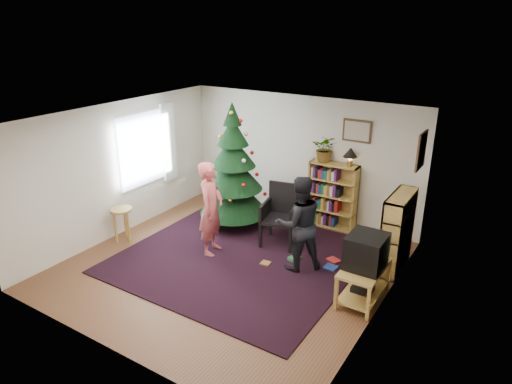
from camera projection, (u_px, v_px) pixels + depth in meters
The scene contains 23 objects.
floor at pixel (230, 265), 7.68m from camera, with size 5.00×5.00×0.00m, color brown.
ceiling at pixel (227, 118), 6.78m from camera, with size 5.00×5.00×0.00m, color white.
wall_back at pixel (300, 158), 9.20m from camera, with size 5.00×0.02×2.50m, color silver.
wall_front at pixel (103, 263), 5.25m from camera, with size 5.00×0.02×2.50m, color silver.
wall_left at pixel (119, 170), 8.47m from camera, with size 0.02×5.00×2.50m, color silver.
wall_right at pixel (384, 233), 5.98m from camera, with size 0.02×5.00×2.50m, color silver.
rug at pixel (240, 257), 7.91m from camera, with size 3.80×3.60×0.02m, color black.
window_pane at pixel (142, 150), 8.84m from camera, with size 0.04×1.20×1.40m, color silver.
curtain at pixel (169, 142), 9.37m from camera, with size 0.06×0.35×1.60m, color white.
picture_back at pixel (357, 131), 8.36m from camera, with size 0.55×0.03×0.42m.
picture_right at pixel (422, 151), 7.13m from camera, with size 0.03×0.50×0.60m.
christmas_tree at pixel (233, 176), 8.83m from camera, with size 1.36×1.36×2.46m.
bookshelf_back at pixel (332, 195), 8.89m from camera, with size 0.95×0.30×1.30m.
bookshelf_right at pixel (397, 231), 7.38m from camera, with size 0.30×0.95×1.30m.
tv_stand at pixel (363, 280), 6.64m from camera, with size 0.53×0.95×0.55m.
crt_tv at pixel (366, 251), 6.47m from camera, with size 0.52×0.56×0.49m.
armchair at pixel (283, 212), 8.26m from camera, with size 0.72×0.72×1.11m.
stool at pixel (122, 216), 8.35m from camera, with size 0.39×0.39×0.64m.
person_standing at pixel (211, 209), 7.81m from camera, with size 0.61×0.40×1.67m, color #B64948.
person_by_chair at pixel (299, 224), 7.30m from camera, with size 0.78×0.61×1.61m, color black.
potted_plant at pixel (326, 149), 8.66m from camera, with size 0.48×0.41×0.53m, color gray.
table_lamp at pixel (350, 154), 8.42m from camera, with size 0.27×0.27×0.36m.
floor_clutter at pixel (315, 261), 7.71m from camera, with size 1.35×1.09×0.08m.
Camera 1 is at (3.95, -5.46, 3.91)m, focal length 32.00 mm.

